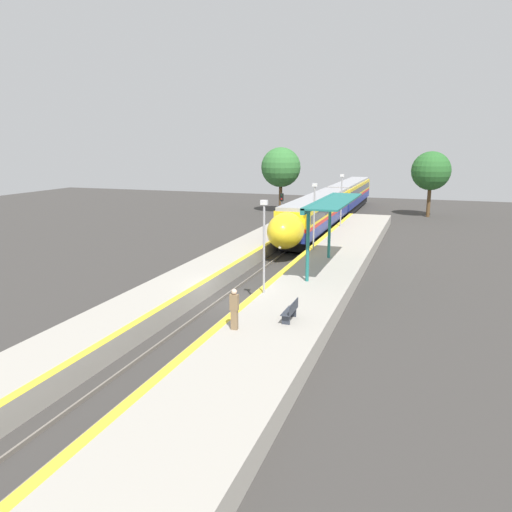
{
  "coord_description": "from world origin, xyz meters",
  "views": [
    {
      "loc": [
        10.1,
        -24.86,
        8.71
      ],
      "look_at": [
        0.57,
        2.52,
        2.19
      ],
      "focal_mm": 35.0,
      "sensor_mm": 36.0,
      "label": 1
    }
  ],
  "objects": [
    {
      "name": "lamppost_far",
      "position": [
        2.15,
        22.82,
        3.83
      ],
      "size": [
        0.36,
        0.2,
        4.95
      ],
      "color": "#9E9EA3",
      "rests_on": "platform_right"
    },
    {
      "name": "person_waiting",
      "position": [
        2.63,
        -6.19,
        1.92
      ],
      "size": [
        0.36,
        0.24,
        1.79
      ],
      "color": "#7F6647",
      "rests_on": "platform_right"
    },
    {
      "name": "platform_left",
      "position": [
        -3.27,
        0.0,
        0.49
      ],
      "size": [
        3.28,
        64.0,
        0.98
      ],
      "color": "#9E998E",
      "rests_on": "ground_plane"
    },
    {
      "name": "background_tree_right",
      "position": [
        10.05,
        39.31,
        5.54
      ],
      "size": [
        4.64,
        4.64,
        7.89
      ],
      "color": "brown",
      "rests_on": "ground_plane"
    },
    {
      "name": "lamppost_mid",
      "position": [
        2.15,
        11.03,
        3.83
      ],
      "size": [
        0.36,
        0.2,
        4.95
      ],
      "color": "#9E9EA3",
      "rests_on": "platform_right"
    },
    {
      "name": "station_canopy",
      "position": [
        4.31,
        5.57,
        5.03
      ],
      "size": [
        2.02,
        9.43,
        4.39
      ],
      "color": "#1E6B66",
      "rests_on": "platform_right"
    },
    {
      "name": "platform_right",
      "position": [
        3.92,
        0.0,
        0.49
      ],
      "size": [
        4.58,
        64.0,
        0.98
      ],
      "color": "#9E998E",
      "rests_on": "ground_plane"
    },
    {
      "name": "lamppost_near",
      "position": [
        2.15,
        -0.76,
        3.83
      ],
      "size": [
        0.36,
        0.2,
        4.95
      ],
      "color": "#9E9EA3",
      "rests_on": "platform_right"
    },
    {
      "name": "rail_left",
      "position": [
        -0.72,
        0.0,
        0.07
      ],
      "size": [
        0.08,
        90.0,
        0.15
      ],
      "primitive_type": "cube",
      "color": "slate",
      "rests_on": "ground_plane"
    },
    {
      "name": "train",
      "position": [
        0.0,
        30.71,
        2.22
      ],
      "size": [
        2.83,
        43.34,
        3.86
      ],
      "color": "black",
      "rests_on": "ground_plane"
    },
    {
      "name": "railway_signal",
      "position": [
        -2.5,
        18.44,
        2.68
      ],
      "size": [
        0.28,
        0.28,
        4.38
      ],
      "color": "#59595E",
      "rests_on": "ground_plane"
    },
    {
      "name": "ground_plane",
      "position": [
        0.0,
        0.0,
        0.0
      ],
      "size": [
        120.0,
        120.0,
        0.0
      ],
      "primitive_type": "plane",
      "color": "#383533"
    },
    {
      "name": "rail_right",
      "position": [
        0.72,
        0.0,
        0.07
      ],
      "size": [
        0.08,
        90.0,
        0.15
      ],
      "primitive_type": "cube",
      "color": "slate",
      "rests_on": "ground_plane"
    },
    {
      "name": "background_tree_left",
      "position": [
        -8.16,
        37.31,
        5.79
      ],
      "size": [
        5.05,
        5.05,
        8.33
      ],
      "color": "brown",
      "rests_on": "ground_plane"
    },
    {
      "name": "platform_bench",
      "position": [
        4.62,
        -4.35,
        1.44
      ],
      "size": [
        0.44,
        1.45,
        0.89
      ],
      "color": "#2D333D",
      "rests_on": "platform_right"
    }
  ]
}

